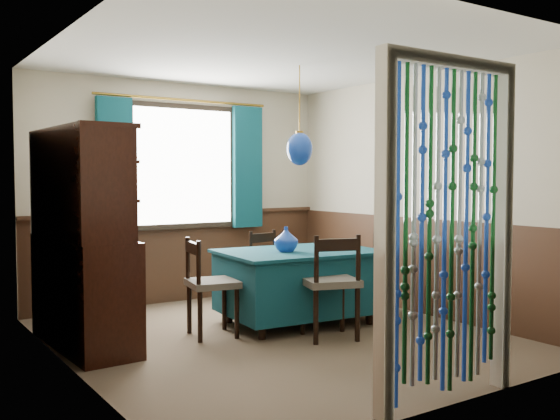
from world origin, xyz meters
TOP-DOWN VIEW (x-y plane):
  - floor at (0.00, 0.00)m, footprint 4.00×4.00m
  - ceiling at (0.00, 0.00)m, footprint 4.00×4.00m
  - wall_back at (0.00, 2.00)m, footprint 3.60×0.00m
  - wall_front at (0.00, -2.00)m, footprint 3.60×0.00m
  - wall_left at (-1.80, 0.00)m, footprint 0.00×4.00m
  - wall_right at (1.80, 0.00)m, footprint 0.00×4.00m
  - wainscot_back at (0.00, 1.99)m, footprint 3.60×0.00m
  - wainscot_front at (0.00, -1.99)m, footprint 3.60×0.00m
  - wainscot_left at (-1.79, 0.00)m, footprint 0.00×4.00m
  - wainscot_right at (1.79, 0.00)m, footprint 0.00×4.00m
  - window at (0.00, 1.95)m, footprint 1.32×0.12m
  - doorway at (0.00, -1.94)m, footprint 1.16×0.12m
  - dining_table at (0.46, 0.31)m, footprint 1.58×1.17m
  - chair_near at (0.35, -0.32)m, footprint 0.58×0.56m
  - chair_far at (0.54, 0.93)m, footprint 0.49×0.48m
  - chair_left at (-0.50, 0.36)m, footprint 0.49×0.50m
  - chair_right at (1.30, 0.18)m, footprint 0.45×0.46m
  - sideboard at (-1.54, 0.65)m, footprint 0.55×1.43m
  - pendant_lamp at (0.46, 0.31)m, footprint 0.25×0.25m
  - vase_table at (0.29, 0.29)m, footprint 0.25×0.25m
  - bowl_shelf at (-1.48, 0.41)m, footprint 0.30×0.30m
  - vase_sideboard at (-1.48, 0.94)m, footprint 0.21×0.21m

SIDE VIEW (x-z plane):
  - floor at x=0.00m, z-range 0.00..0.00m
  - dining_table at x=0.46m, z-range 0.06..0.78m
  - chair_right at x=1.30m, z-range 0.03..0.88m
  - chair_far at x=0.54m, z-range 0.03..0.88m
  - chair_left at x=-0.50m, z-range 0.03..0.91m
  - chair_near at x=0.35m, z-range 0.03..0.96m
  - wainscot_back at x=0.00m, z-range -1.30..2.30m
  - wainscot_front at x=0.00m, z-range -1.30..2.30m
  - wainscot_left at x=-1.79m, z-range -1.50..2.50m
  - wainscot_right at x=1.79m, z-range -1.50..2.50m
  - sideboard at x=-1.54m, z-range -0.29..1.55m
  - vase_table at x=0.29m, z-range 0.72..0.94m
  - vase_sideboard at x=-1.48m, z-range 0.92..1.13m
  - doorway at x=0.00m, z-range -0.04..2.14m
  - wall_back at x=0.00m, z-range -0.55..3.05m
  - wall_front at x=0.00m, z-range -0.55..3.05m
  - wall_left at x=-1.80m, z-range -0.75..3.25m
  - wall_right at x=1.80m, z-range -0.75..3.25m
  - bowl_shelf at x=-1.48m, z-range 1.26..1.31m
  - window at x=0.00m, z-range 0.84..2.26m
  - pendant_lamp at x=0.46m, z-range 1.23..2.18m
  - ceiling at x=0.00m, z-range 2.50..2.50m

